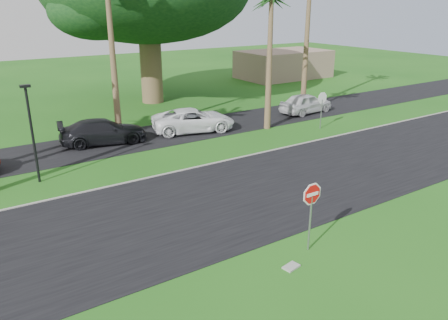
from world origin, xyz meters
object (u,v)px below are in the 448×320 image
stop_sign_far (322,103)px  car_dark (103,132)px  stop_sign_near (311,203)px  car_pickup (306,103)px  car_minivan (193,120)px

stop_sign_far → car_dark: bearing=-19.3°
stop_sign_near → stop_sign_far: (11.50, 11.00, 0.00)m
stop_sign_far → car_pickup: bearing=-120.2°
stop_sign_far → car_minivan: stop_sign_far is taller
stop_sign_far → car_pickup: (2.22, 3.82, -1.01)m
car_pickup → stop_sign_far: bearing=145.5°
car_dark → car_minivan: size_ratio=0.94×
stop_sign_near → car_pickup: 20.22m
stop_sign_near → car_pickup: (13.72, 14.82, -1.01)m
car_minivan → car_pickup: size_ratio=1.21×
car_dark → stop_sign_far: bearing=-98.1°
car_dark → car_pickup: (15.65, -0.90, 0.02)m
stop_sign_near → stop_sign_far: size_ratio=1.00×
stop_sign_near → car_dark: (-1.93, 15.71, -1.03)m
stop_sign_near → car_minivan: stop_sign_near is taller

